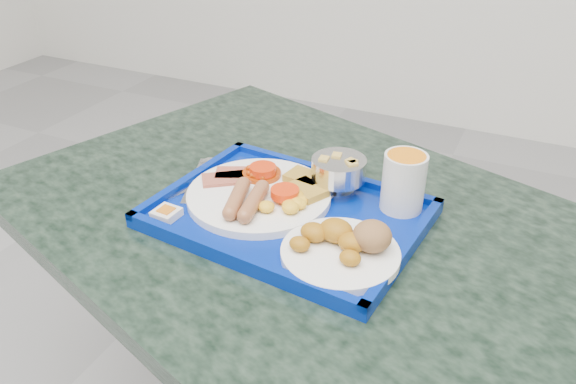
# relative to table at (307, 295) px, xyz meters

# --- Properties ---
(table) EXTENTS (1.29, 1.06, 0.69)m
(table) POSITION_rel_table_xyz_m (0.00, 0.00, 0.00)
(table) COLOR gray
(table) RESTS_ON floor
(tray) EXTENTS (0.47, 0.37, 0.03)m
(tray) POSITION_rel_table_xyz_m (-0.03, -0.02, 0.19)
(tray) COLOR #03208E
(tray) RESTS_ON table
(main_plate) EXTENTS (0.25, 0.25, 0.04)m
(main_plate) POSITION_rel_table_xyz_m (-0.08, -0.00, 0.21)
(main_plate) COLOR white
(main_plate) RESTS_ON tray
(bread_plate) EXTENTS (0.18, 0.18, 0.06)m
(bread_plate) POSITION_rel_table_xyz_m (0.10, -0.10, 0.21)
(bread_plate) COLOR white
(bread_plate) RESTS_ON tray
(fruit_bowl) EXTENTS (0.10, 0.10, 0.07)m
(fruit_bowl) POSITION_rel_table_xyz_m (0.02, 0.08, 0.24)
(fruit_bowl) COLOR silver
(fruit_bowl) RESTS_ON tray
(juice_cup) EXTENTS (0.07, 0.07, 0.10)m
(juice_cup) POSITION_rel_table_xyz_m (0.14, 0.07, 0.25)
(juice_cup) COLOR white
(juice_cup) RESTS_ON tray
(spoon) EXTENTS (0.07, 0.17, 0.01)m
(spoon) POSITION_rel_table_xyz_m (-0.24, 0.04, 0.20)
(spoon) COLOR silver
(spoon) RESTS_ON tray
(knife) EXTENTS (0.07, 0.16, 0.00)m
(knife) POSITION_rel_table_xyz_m (-0.23, -0.00, 0.20)
(knife) COLOR silver
(knife) RESTS_ON tray
(jam_packet) EXTENTS (0.04, 0.04, 0.02)m
(jam_packet) POSITION_rel_table_xyz_m (-0.21, -0.12, 0.20)
(jam_packet) COLOR white
(jam_packet) RESTS_ON tray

